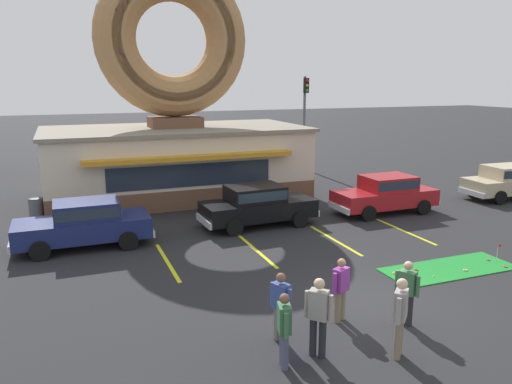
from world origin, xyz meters
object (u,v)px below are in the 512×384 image
at_px(car_black, 257,204).
at_px(trash_bin, 36,210).
at_px(pedestrian_blue_sweater_man, 407,290).
at_px(pedestrian_clipboard_woman, 341,287).
at_px(pedestrian_leather_jacket_man, 318,314).
at_px(car_navy, 84,222).
at_px(car_champagne, 509,180).
at_px(golf_ball, 434,276).
at_px(traffic_light_pole, 305,111).
at_px(car_red, 386,193).
at_px(putting_flag_pin, 499,248).
at_px(pedestrian_beanie_man, 400,314).
at_px(pedestrian_crossing_woman, 284,327).
at_px(pedestrian_hooded_kid, 281,304).

height_order(car_black, trash_bin, car_black).
distance_m(pedestrian_blue_sweater_man, pedestrian_clipboard_woman, 1.50).
bearing_deg(pedestrian_leather_jacket_man, car_black, 76.03).
bearing_deg(car_navy, car_champagne, 0.61).
height_order(golf_ball, traffic_light_pole, traffic_light_pole).
distance_m(car_navy, traffic_light_pole, 17.81).
xyz_separation_m(car_red, pedestrian_blue_sweater_man, (-5.58, -8.63, -0.03)).
height_order(car_black, pedestrian_blue_sweater_man, car_black).
bearing_deg(putting_flag_pin, car_red, 87.49).
bearing_deg(car_red, trash_bin, 164.45).
bearing_deg(pedestrian_beanie_man, pedestrian_leather_jacket_man, 158.65).
bearing_deg(pedestrian_leather_jacket_man, trash_bin, 113.85).
bearing_deg(pedestrian_blue_sweater_man, pedestrian_beanie_man, -132.84).
distance_m(car_black, pedestrian_crossing_woman, 9.88).
height_order(car_red, pedestrian_clipboard_woman, car_red).
bearing_deg(car_red, car_navy, -179.52).
bearing_deg(pedestrian_clipboard_woman, traffic_light_pole, 65.74).
bearing_deg(traffic_light_pole, car_champagne, -62.53).
bearing_deg(car_black, car_red, -1.55).
bearing_deg(car_black, traffic_light_pole, 55.34).
relative_size(car_red, pedestrian_hooded_kid, 2.89).
xyz_separation_m(car_champagne, pedestrian_beanie_man, (-13.73, -9.84, 0.08)).
xyz_separation_m(pedestrian_leather_jacket_man, pedestrian_clipboard_woman, (1.23, 1.20, -0.10)).
xyz_separation_m(car_black, pedestrian_hooded_kid, (-2.77, -8.45, -0.01)).
distance_m(car_navy, pedestrian_clipboard_woman, 9.46).
relative_size(car_champagne, pedestrian_hooded_kid, 2.94).
distance_m(golf_ball, car_champagne, 12.21).
bearing_deg(golf_ball, pedestrian_beanie_man, -139.10).
height_order(pedestrian_blue_sweater_man, trash_bin, pedestrian_blue_sweater_man).
bearing_deg(car_navy, car_black, 2.34).
height_order(golf_ball, car_champagne, car_champagne).
relative_size(pedestrian_hooded_kid, pedestrian_leather_jacket_man, 0.92).
bearing_deg(pedestrian_clipboard_woman, car_champagne, 29.80).
bearing_deg(car_black, car_navy, -177.66).
bearing_deg(golf_ball, car_red, 65.46).
height_order(putting_flag_pin, trash_bin, trash_bin).
bearing_deg(pedestrian_beanie_man, pedestrian_blue_sweater_man, 47.16).
height_order(putting_flag_pin, pedestrian_clipboard_woman, pedestrian_clipboard_woman).
height_order(car_champagne, car_black, same).
relative_size(car_red, pedestrian_beanie_man, 2.67).
bearing_deg(car_navy, traffic_light_pole, 38.44).
bearing_deg(pedestrian_beanie_man, putting_flag_pin, 28.41).
bearing_deg(car_red, car_champagne, 0.83).
bearing_deg(car_champagne, pedestrian_clipboard_woman, -150.20).
distance_m(golf_ball, car_red, 7.34).
bearing_deg(putting_flag_pin, pedestrian_crossing_woman, -161.45).
height_order(pedestrian_leather_jacket_man, pedestrian_beanie_man, pedestrian_leather_jacket_man).
relative_size(car_black, trash_bin, 4.75).
bearing_deg(pedestrian_clipboard_woman, pedestrian_hooded_kid, -168.16).
distance_m(pedestrian_beanie_man, pedestrian_crossing_woman, 2.40).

